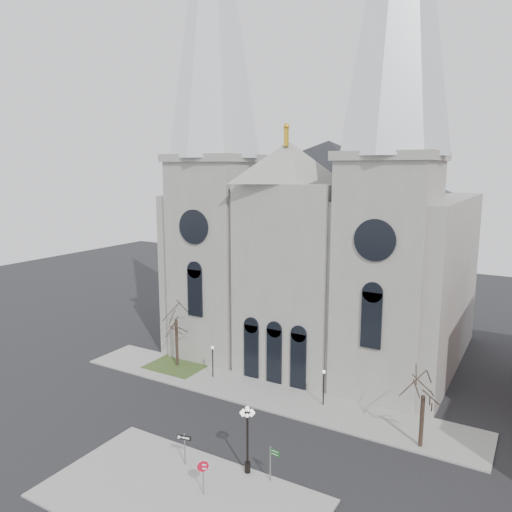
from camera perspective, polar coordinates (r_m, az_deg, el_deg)
The scene contains 13 objects.
ground at distance 40.79m, azimuth -7.52°, elevation -21.01°, with size 160.00×160.00×0.00m, color black.
sidewalk_near at distance 35.92m, azimuth -8.74°, elevation -25.69°, with size 18.00×10.00×0.14m, color gray.
sidewalk_far at distance 48.83m, azimuth 0.69°, elevation -15.32°, with size 40.00×6.00×0.14m, color gray.
grass_patch at distance 55.33m, azimuth -8.97°, elevation -12.28°, with size 6.00×5.00×0.18m, color #2F441D.
cathedral at distance 54.81m, azimuth 6.92°, elevation 7.34°, with size 33.00×26.66×54.00m.
tree_left at distance 53.50m, azimuth -9.13°, elevation -6.83°, with size 3.20×3.20×7.50m.
tree_right at distance 40.52m, azimuth 18.60°, elevation -14.57°, with size 3.20×3.20×6.00m.
ped_lamp_left at distance 51.29m, azimuth -4.98°, elevation -11.33°, with size 0.32×0.32×3.26m.
ped_lamp_right at distance 45.92m, azimuth 7.74°, elevation -14.03°, with size 0.32×0.32×3.26m.
stop_sign at distance 35.01m, azimuth -6.07°, elevation -23.11°, with size 0.82×0.35×2.42m.
globe_lamp at distance 36.14m, azimuth -0.99°, elevation -19.38°, with size 1.31×1.31×4.92m.
one_way_sign at distance 38.08m, azimuth -8.16°, elevation -20.48°, with size 1.00×0.29×2.34m.
street_name_sign at distance 36.17m, azimuth 1.77°, elevation -22.40°, with size 0.79×0.15×2.47m.
Camera 1 is at (21.77, -27.38, 20.97)m, focal length 35.00 mm.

